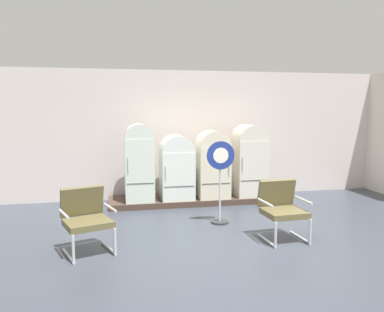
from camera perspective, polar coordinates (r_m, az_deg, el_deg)
ground at (r=5.74m, az=7.05°, el=-14.14°), size 12.00×10.00×0.05m
back_wall at (r=8.92m, az=-0.27°, el=3.33°), size 11.76×0.12×2.91m
display_plinth at (r=8.51m, az=0.57°, el=-6.44°), size 3.77×0.95×0.12m
refrigerator_0 at (r=8.06m, az=-7.88°, el=-0.59°), size 0.60×0.65×1.62m
refrigerator_1 at (r=8.20m, az=-2.30°, el=-1.42°), size 0.69×0.72×1.37m
refrigerator_2 at (r=8.33m, az=3.07°, el=-0.94°), size 0.67×0.67×1.46m
refrigerator_3 at (r=8.59m, az=8.54°, el=-0.31°), size 0.67×0.72×1.58m
armchair_left at (r=5.74m, az=-15.48°, el=-8.67°), size 0.82×0.83×0.92m
armchair_right at (r=6.23m, az=13.20°, el=-7.35°), size 0.72×0.69×0.92m
sign_stand at (r=6.84m, az=4.23°, el=-3.78°), size 0.50×0.32×1.48m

